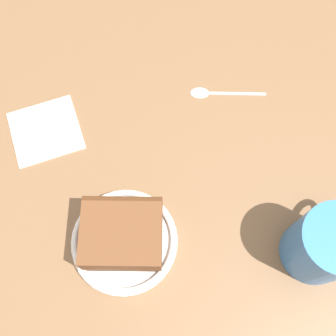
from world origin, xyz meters
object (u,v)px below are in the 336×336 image
(teaspoon, at_px, (212,92))
(folded_napkin, at_px, (45,130))
(small_plate, at_px, (124,241))
(tea_mug, at_px, (325,244))
(cake_slice, at_px, (122,235))

(teaspoon, height_order, folded_napkin, teaspoon)
(teaspoon, relative_size, folded_napkin, 1.13)
(small_plate, xyz_separation_m, folded_napkin, (-0.05, 0.21, -0.01))
(small_plate, bearing_deg, tea_mug, -27.09)
(teaspoon, bearing_deg, tea_mug, -87.22)
(tea_mug, xyz_separation_m, folded_napkin, (-0.27, 0.32, -0.05))
(teaspoon, bearing_deg, cake_slice, -143.03)
(cake_slice, height_order, folded_napkin, cake_slice)
(small_plate, distance_m, tea_mug, 0.26)
(cake_slice, xyz_separation_m, folded_napkin, (-0.05, 0.20, -0.03))
(cake_slice, distance_m, folded_napkin, 0.21)
(small_plate, bearing_deg, teaspoon, 37.24)
(tea_mug, bearing_deg, teaspoon, 92.78)
(cake_slice, bearing_deg, teaspoon, 36.97)
(cake_slice, relative_size, folded_napkin, 1.29)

